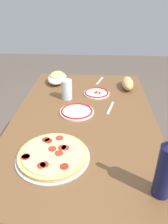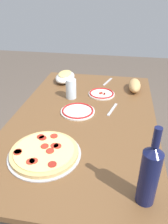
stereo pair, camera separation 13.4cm
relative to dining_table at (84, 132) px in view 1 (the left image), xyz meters
The scene contains 11 objects.
ground_plane 0.63m from the dining_table, ahead, with size 8.00×8.00×0.00m, color brown.
dining_table is the anchor object (origin of this frame).
pepperoni_pizza 0.42m from the dining_table, 18.01° to the right, with size 0.35×0.35×0.03m.
baked_pasta_dish 0.61m from the dining_table, 154.66° to the right, with size 0.24×0.15×0.08m.
wine_bottle 0.69m from the dining_table, 30.44° to the left, with size 0.07×0.07×0.33m.
water_glass 0.33m from the dining_table, 150.59° to the right, with size 0.07×0.07×0.14m, color silver.
side_plate_near 0.14m from the dining_table, 131.55° to the right, with size 0.21×0.21×0.02m.
side_plate_far 0.35m from the dining_table, 167.03° to the left, with size 0.19×0.19×0.02m.
bread_loaf 0.56m from the dining_table, 144.94° to the left, with size 0.21×0.09×0.08m, color tan.
fork_left 0.59m from the dining_table, behind, with size 0.17×0.02×0.01m, color #B7B7BC.
fork_right 0.23m from the dining_table, 123.52° to the left, with size 0.17×0.02×0.01m, color #B7B7BC.
Camera 1 is at (1.15, 0.07, 1.44)m, focal length 35.48 mm.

